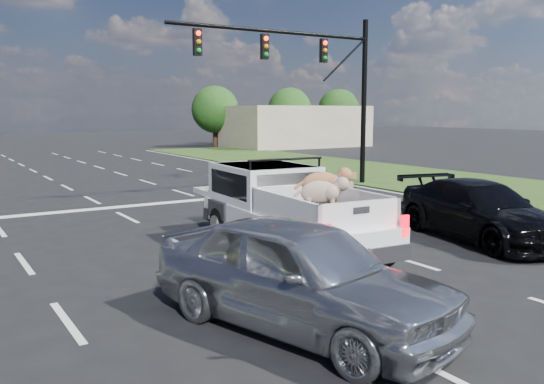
{
  "coord_description": "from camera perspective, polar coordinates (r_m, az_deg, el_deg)",
  "views": [
    {
      "loc": [
        -7.02,
        -8.75,
        3.19
      ],
      "look_at": [
        -0.35,
        2.0,
        1.39
      ],
      "focal_mm": 38.0,
      "sensor_mm": 36.0,
      "label": 1
    }
  ],
  "objects": [
    {
      "name": "silver_sedan",
      "position": [
        8.47,
        2.8,
        -8.08
      ],
      "size": [
        3.23,
        5.23,
        1.66
      ],
      "primitive_type": "imported",
      "rotation": [
        0.0,
        0.0,
        0.28
      ],
      "color": "#ABADB2",
      "rests_on": "ground"
    },
    {
      "name": "building_right",
      "position": [
        51.69,
        2.36,
        6.52
      ],
      "size": [
        12.0,
        7.0,
        3.6
      ],
      "primitive_type": "cube",
      "color": "beige",
      "rests_on": "ground"
    },
    {
      "name": "grass_shoulder_right",
      "position": [
        25.06,
        21.61,
        0.26
      ],
      "size": [
        8.0,
        60.0,
        0.06
      ],
      "primitive_type": "cube",
      "color": "#1F3C12",
      "rests_on": "ground"
    },
    {
      "name": "tree_far_e",
      "position": [
        56.1,
        1.76,
        8.17
      ],
      "size": [
        4.2,
        4.2,
        5.4
      ],
      "color": "#332114",
      "rests_on": "ground"
    },
    {
      "name": "road_markings",
      "position": [
        17.14,
        -7.09,
        -2.69
      ],
      "size": [
        17.75,
        60.0,
        0.01
      ],
      "color": "silver",
      "rests_on": "ground"
    },
    {
      "name": "black_coupe",
      "position": [
        15.17,
        19.92,
        -1.76
      ],
      "size": [
        3.05,
        5.32,
        1.45
      ],
      "primitive_type": "imported",
      "rotation": [
        0.0,
        0.0,
        -0.21
      ],
      "color": "black",
      "rests_on": "ground"
    },
    {
      "name": "pickup_truck",
      "position": [
        13.17,
        1.44,
        -1.52
      ],
      "size": [
        2.44,
        5.78,
        2.12
      ],
      "rotation": [
        0.0,
        0.0,
        -0.07
      ],
      "color": "black",
      "rests_on": "ground"
    },
    {
      "name": "tree_far_d",
      "position": [
        52.11,
        -5.66,
        8.14
      ],
      "size": [
        4.2,
        4.2,
        5.4
      ],
      "color": "#332114",
      "rests_on": "ground"
    },
    {
      "name": "traffic_signal",
      "position": [
        23.97,
        4.71,
        11.72
      ],
      "size": [
        9.11,
        0.31,
        7.0
      ],
      "color": "black",
      "rests_on": "ground"
    },
    {
      "name": "tree_far_f",
      "position": [
        59.63,
        6.62,
        8.11
      ],
      "size": [
        4.2,
        4.2,
        5.4
      ],
      "color": "#332114",
      "rests_on": "ground"
    },
    {
      "name": "ground",
      "position": [
        11.66,
        6.7,
        -7.85
      ],
      "size": [
        160.0,
        160.0,
        0.0
      ],
      "primitive_type": "plane",
      "color": "black",
      "rests_on": "ground"
    }
  ]
}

